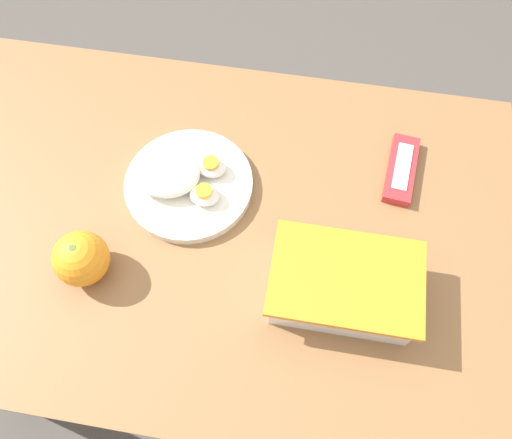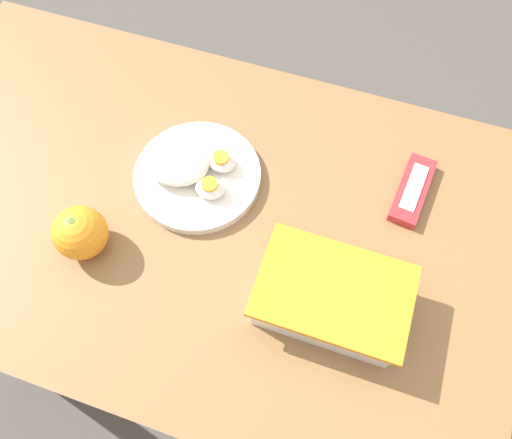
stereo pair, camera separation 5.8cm
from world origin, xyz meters
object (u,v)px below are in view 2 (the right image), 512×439
(food_container, at_px, (331,299))
(orange_fruit, at_px, (80,233))
(candy_bar, at_px, (413,190))
(rice_plate, at_px, (191,171))

(food_container, distance_m, orange_fruit, 0.40)
(candy_bar, bearing_deg, rice_plate, 13.76)
(rice_plate, bearing_deg, food_container, 152.48)
(food_container, xyz_separation_m, rice_plate, (0.29, -0.15, -0.01))
(orange_fruit, xyz_separation_m, candy_bar, (-0.49, -0.27, -0.03))
(orange_fruit, bearing_deg, candy_bar, -151.31)
(food_container, distance_m, candy_bar, 0.26)
(food_container, distance_m, rice_plate, 0.32)
(candy_bar, bearing_deg, orange_fruit, 28.69)
(food_container, height_order, rice_plate, food_container)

